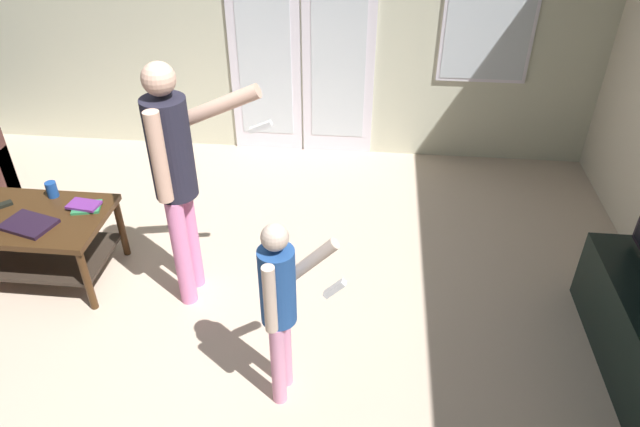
{
  "coord_description": "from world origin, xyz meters",
  "views": [
    {
      "loc": [
        1.05,
        -2.35,
        2.63
      ],
      "look_at": [
        0.78,
        0.25,
        0.83
      ],
      "focal_mm": 32.4,
      "sensor_mm": 36.0,
      "label": 1
    }
  ],
  "objects": [
    {
      "name": "ground_plane",
      "position": [
        0.0,
        0.0,
        -0.01
      ],
      "size": [
        6.05,
        5.2,
        0.02
      ],
      "primitive_type": "cube",
      "color": "beige"
    },
    {
      "name": "coffee_table",
      "position": [
        -1.1,
        0.52,
        0.36
      ],
      "size": [
        0.9,
        0.63,
        0.5
      ],
      "color": "#3F2713",
      "rests_on": "ground_plane"
    },
    {
      "name": "person_adult",
      "position": [
        -0.08,
        0.46,
        0.96
      ],
      "size": [
        0.69,
        0.43,
        1.59
      ],
      "color": "pink",
      "rests_on": "ground_plane"
    },
    {
      "name": "person_child",
      "position": [
        0.64,
        -0.29,
        0.68
      ],
      "size": [
        0.42,
        0.31,
        1.13
      ],
      "color": "pink",
      "rests_on": "ground_plane"
    },
    {
      "name": "laptop_closed",
      "position": [
        -1.09,
        0.41,
        0.51
      ],
      "size": [
        0.36,
        0.3,
        0.02
      ],
      "primitive_type": "cube",
      "rotation": [
        0.0,
        0.0,
        -0.28
      ],
      "color": "black",
      "rests_on": "coffee_table"
    },
    {
      "name": "cup_near_edge",
      "position": [
        -1.1,
        0.76,
        0.55
      ],
      "size": [
        0.07,
        0.07,
        0.11
      ],
      "primitive_type": "cylinder",
      "color": "#1A4593",
      "rests_on": "coffee_table"
    },
    {
      "name": "book_stack",
      "position": [
        -0.82,
        0.64,
        0.51
      ],
      "size": [
        0.23,
        0.19,
        0.03
      ],
      "color": "#30844C",
      "rests_on": "coffee_table"
    }
  ]
}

